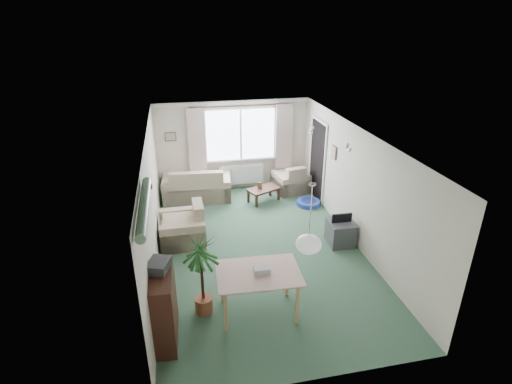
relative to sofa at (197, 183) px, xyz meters
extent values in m
plane|color=#31533D|center=(1.04, -2.75, -0.43)|extent=(6.50, 6.50, 0.00)
cube|color=white|center=(1.24, 0.48, 1.07)|extent=(1.80, 0.03, 1.30)
cube|color=black|center=(1.24, 0.40, 1.84)|extent=(2.60, 0.03, 0.03)
cube|color=beige|center=(0.09, 0.38, 0.84)|extent=(0.45, 0.08, 2.00)
cube|color=beige|center=(2.39, 0.38, 0.84)|extent=(0.45, 0.08, 2.00)
cube|color=white|center=(1.24, 0.44, -0.03)|extent=(1.20, 0.10, 0.55)
cube|color=black|center=(3.02, -0.55, 0.57)|extent=(0.03, 0.95, 2.00)
sphere|color=white|center=(1.24, -5.05, 1.05)|extent=(0.36, 0.36, 0.36)
cylinder|color=#196626|center=(-0.88, -5.05, 1.85)|extent=(1.60, 1.60, 0.12)
sphere|color=silver|center=(2.34, -1.85, 1.79)|extent=(0.20, 0.20, 0.20)
sphere|color=silver|center=(2.64, -3.05, 1.79)|extent=(0.20, 0.20, 0.20)
cube|color=brown|center=(-0.56, 0.48, 1.12)|extent=(0.28, 0.03, 0.22)
cube|color=brown|center=(3.02, -1.55, 1.12)|extent=(0.03, 0.24, 0.30)
cube|color=beige|center=(0.00, 0.00, 0.00)|extent=(1.77, 1.04, 0.85)
cube|color=beige|center=(2.50, -0.02, -0.05)|extent=(0.96, 0.93, 0.75)
cube|color=#BAAC8C|center=(-0.46, -2.11, 0.00)|extent=(0.92, 0.97, 0.85)
cube|color=black|center=(1.64, -0.53, -0.25)|extent=(0.92, 0.74, 0.36)
cube|color=brown|center=(1.54, -0.51, 0.02)|extent=(0.12, 0.07, 0.16)
cube|color=black|center=(-0.80, -4.83, 0.14)|extent=(0.35, 0.94, 1.13)
cube|color=#313135|center=(-0.82, -4.73, 0.78)|extent=(0.38, 0.43, 0.14)
cylinder|color=#226427|center=(-0.22, -4.38, 0.28)|extent=(0.66, 0.66, 1.42)
cube|color=#9B8954|center=(0.63, -4.57, -0.05)|extent=(1.23, 0.85, 0.74)
cube|color=#B2B4BD|center=(0.68, -4.58, 0.38)|extent=(0.26, 0.19, 0.12)
cube|color=#403E44|center=(2.74, -2.86, -0.18)|extent=(0.52, 0.57, 0.50)
cylinder|color=#23219B|center=(2.69, -0.97, -0.37)|extent=(0.69, 0.69, 0.12)
camera|label=1|loc=(-0.44, -9.54, 3.96)|focal=28.00mm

